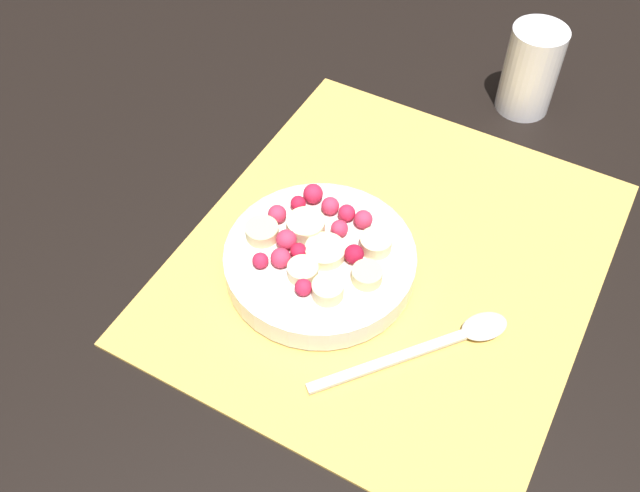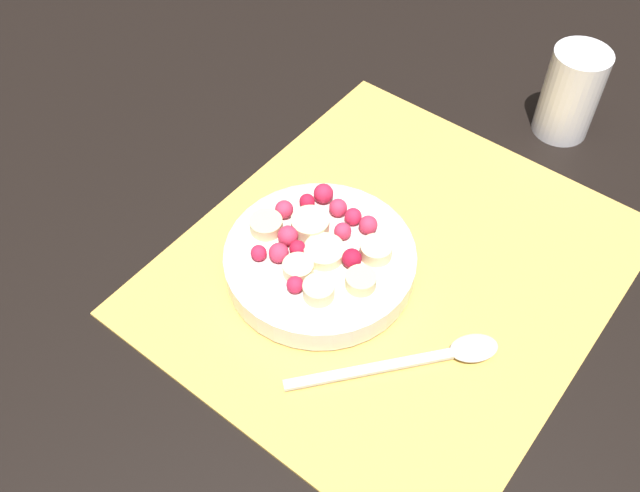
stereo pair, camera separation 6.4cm
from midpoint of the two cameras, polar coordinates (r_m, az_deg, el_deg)
The scene contains 5 objects.
ground_plane at distance 0.69m, azimuth 2.99°, elevation -1.31°, with size 3.00×3.00×0.00m, color black.
placemat at distance 0.68m, azimuth 3.00°, elevation -1.16°, with size 0.42×0.37×0.01m.
fruit_bowl at distance 0.66m, azimuth -2.82°, elevation -1.06°, with size 0.18×0.18×0.05m.
spoon at distance 0.63m, azimuth 7.53°, elevation -7.55°, with size 0.16×0.13×0.01m.
drinking_glass at distance 0.84m, azimuth 14.38°, elevation 13.38°, with size 0.06×0.06×0.10m.
Camera 1 is at (0.40, 0.14, 0.54)m, focal length 40.00 mm.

